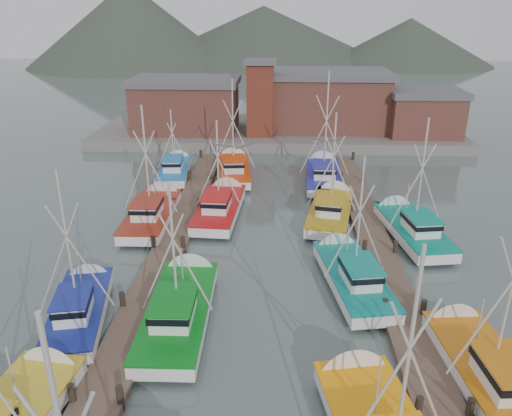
{
  "coord_description": "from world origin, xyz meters",
  "views": [
    {
      "loc": [
        0.3,
        -24.56,
        15.5
      ],
      "look_at": [
        -1.22,
        6.84,
        2.6
      ],
      "focal_mm": 35.0,
      "sensor_mm": 36.0,
      "label": 1
    }
  ],
  "objects_px": {
    "lookout_tower": "(260,98)",
    "boat_8": "(221,206)",
    "boat_4": "(181,307)",
    "boat_12": "(234,169)"
  },
  "relations": [
    {
      "from": "lookout_tower",
      "to": "boat_8",
      "type": "xyz_separation_m",
      "value": [
        -2.25,
        -21.23,
        -4.87
      ]
    },
    {
      "from": "boat_4",
      "to": "boat_12",
      "type": "relative_size",
      "value": 0.98
    },
    {
      "from": "boat_8",
      "to": "boat_12",
      "type": "distance_m",
      "value": 9.58
    },
    {
      "from": "lookout_tower",
      "to": "boat_4",
      "type": "relative_size",
      "value": 0.85
    },
    {
      "from": "boat_4",
      "to": "boat_8",
      "type": "height_order",
      "value": "boat_4"
    },
    {
      "from": "lookout_tower",
      "to": "boat_4",
      "type": "bearing_deg",
      "value": -94.47
    },
    {
      "from": "boat_8",
      "to": "boat_4",
      "type": "bearing_deg",
      "value": -88.93
    },
    {
      "from": "boat_4",
      "to": "boat_12",
      "type": "height_order",
      "value": "boat_12"
    },
    {
      "from": "boat_8",
      "to": "boat_12",
      "type": "bearing_deg",
      "value": 92.25
    },
    {
      "from": "boat_8",
      "to": "boat_12",
      "type": "relative_size",
      "value": 0.96
    }
  ]
}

